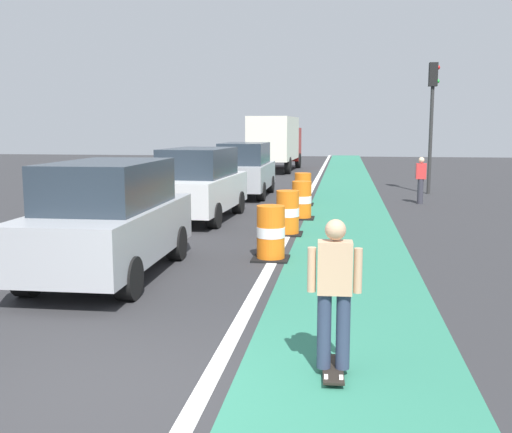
{
  "coord_description": "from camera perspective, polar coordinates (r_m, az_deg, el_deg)",
  "views": [
    {
      "loc": [
        2.25,
        -5.36,
        2.63
      ],
      "look_at": [
        0.76,
        4.85,
        1.1
      ],
      "focal_mm": 42.34,
      "sensor_mm": 36.0,
      "label": 1
    }
  ],
  "objects": [
    {
      "name": "traffic_barrel_front",
      "position": [
        12.02,
        1.41,
        -1.61
      ],
      "size": [
        0.73,
        0.73,
        1.09
      ],
      "color": "orange",
      "rests_on": "ground"
    },
    {
      "name": "bike_lane_strip",
      "position": [
        17.55,
        8.69,
        -0.26
      ],
      "size": [
        2.5,
        80.0,
        0.01
      ],
      "primitive_type": "cube",
      "color": "#2D755B",
      "rests_on": "ground"
    },
    {
      "name": "traffic_light_corner",
      "position": [
        24.89,
        16.3,
        10.11
      ],
      "size": [
        0.41,
        0.32,
        5.1
      ],
      "color": "#2D2D2D",
      "rests_on": "ground"
    },
    {
      "name": "lane_divider_stripe",
      "position": [
        17.61,
        3.8,
        -0.15
      ],
      "size": [
        0.2,
        80.0,
        0.01
      ],
      "primitive_type": "cube",
      "color": "silver",
      "rests_on": "ground"
    },
    {
      "name": "traffic_barrel_far",
      "position": [
        20.62,
        4.44,
        2.58
      ],
      "size": [
        0.73,
        0.73,
        1.09
      ],
      "color": "orange",
      "rests_on": "ground"
    },
    {
      "name": "ground_plane",
      "position": [
        6.38,
        -13.75,
        -16.17
      ],
      "size": [
        100.0,
        100.0,
        0.0
      ],
      "primitive_type": "plane",
      "color": "#2D2D30"
    },
    {
      "name": "pedestrian_crossing",
      "position": [
        21.59,
        15.3,
        3.45
      ],
      "size": [
        0.34,
        0.2,
        1.61
      ],
      "color": "#33333D",
      "rests_on": "ground"
    },
    {
      "name": "skateboarder_on_lane",
      "position": [
        6.44,
        7.41,
        -7.12
      ],
      "size": [
        0.57,
        0.81,
        1.69
      ],
      "color": "black",
      "rests_on": "ground"
    },
    {
      "name": "traffic_barrel_back",
      "position": [
        17.47,
        4.33,
        1.52
      ],
      "size": [
        0.73,
        0.73,
        1.09
      ],
      "color": "orange",
      "rests_on": "ground"
    },
    {
      "name": "parked_suv_second",
      "position": [
        17.32,
        -5.41,
        3.12
      ],
      "size": [
        2.09,
        4.68,
        2.04
      ],
      "color": "silver",
      "rests_on": "ground"
    },
    {
      "name": "delivery_truck_down_block",
      "position": [
        36.57,
        1.9,
        7.21
      ],
      "size": [
        2.59,
        7.68,
        3.23
      ],
      "color": "silver",
      "rests_on": "ground"
    },
    {
      "name": "parked_suv_nearest",
      "position": [
        10.94,
        -13.68,
        -0.18
      ],
      "size": [
        1.98,
        4.63,
        2.04
      ],
      "color": "#9EA0A5",
      "rests_on": "ground"
    },
    {
      "name": "traffic_barrel_mid",
      "position": [
        14.86,
        3.0,
        0.31
      ],
      "size": [
        0.73,
        0.73,
        1.09
      ],
      "color": "orange",
      "rests_on": "ground"
    },
    {
      "name": "parked_suv_third",
      "position": [
        23.11,
        -1.08,
        4.48
      ],
      "size": [
        1.94,
        4.61,
        2.04
      ],
      "color": "#9EA0A5",
      "rests_on": "ground"
    }
  ]
}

